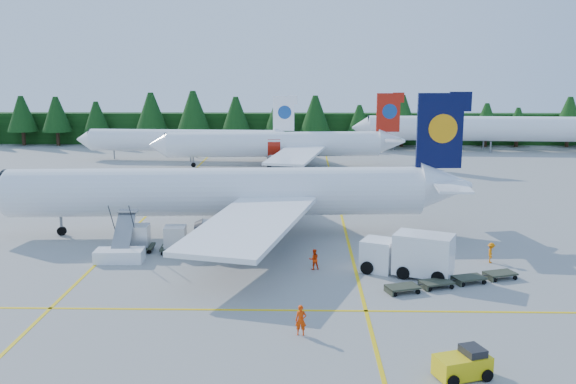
{
  "coord_description": "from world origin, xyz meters",
  "views": [
    {
      "loc": [
        1.96,
        -44.1,
        15.12
      ],
      "look_at": [
        0.63,
        14.8,
        3.5
      ],
      "focal_mm": 40.0,
      "sensor_mm": 36.0,
      "label": 1
    }
  ],
  "objects_px": {
    "airliner_navy": "(208,193)",
    "airstairs": "(120,251)",
    "baggage_tug": "(463,364)",
    "airliner_red": "(270,145)",
    "service_truck": "(407,254)"
  },
  "relations": [
    {
      "from": "airliner_navy",
      "to": "airliner_red",
      "type": "distance_m",
      "value": 40.34
    },
    {
      "from": "baggage_tug",
      "to": "airliner_navy",
      "type": "bearing_deg",
      "value": 101.94
    },
    {
      "from": "airliner_navy",
      "to": "baggage_tug",
      "type": "height_order",
      "value": "airliner_navy"
    },
    {
      "from": "airstairs",
      "to": "baggage_tug",
      "type": "distance_m",
      "value": 29.24
    },
    {
      "from": "airliner_navy",
      "to": "airliner_red",
      "type": "bearing_deg",
      "value": 81.75
    },
    {
      "from": "service_truck",
      "to": "baggage_tug",
      "type": "xyz_separation_m",
      "value": [
        0.26,
        -15.94,
        -0.88
      ]
    },
    {
      "from": "airliner_red",
      "to": "baggage_tug",
      "type": "relative_size",
      "value": 12.79
    },
    {
      "from": "airliner_red",
      "to": "service_truck",
      "type": "relative_size",
      "value": 5.43
    },
    {
      "from": "airliner_navy",
      "to": "airstairs",
      "type": "distance_m",
      "value": 10.62
    },
    {
      "from": "airliner_navy",
      "to": "airstairs",
      "type": "height_order",
      "value": "airliner_navy"
    },
    {
      "from": "airliner_red",
      "to": "baggage_tug",
      "type": "bearing_deg",
      "value": -83.61
    },
    {
      "from": "airstairs",
      "to": "airliner_navy",
      "type": "bearing_deg",
      "value": 52.21
    },
    {
      "from": "airliner_red",
      "to": "airstairs",
      "type": "xyz_separation_m",
      "value": [
        -9.34,
        -48.48,
        -2.59
      ]
    },
    {
      "from": "airliner_navy",
      "to": "baggage_tug",
      "type": "relative_size",
      "value": 14.75
    },
    {
      "from": "airliner_navy",
      "to": "airstairs",
      "type": "xyz_separation_m",
      "value": [
        -5.86,
        -8.29,
        -3.1
      ]
    }
  ]
}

